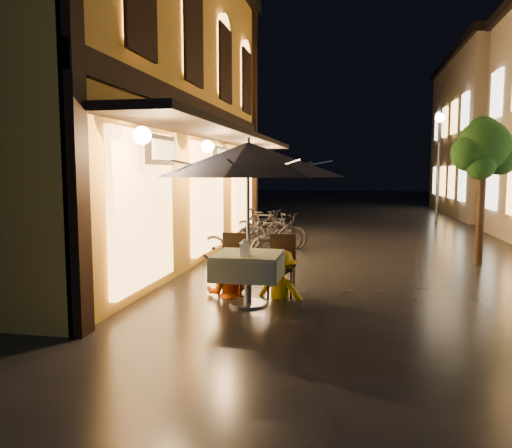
% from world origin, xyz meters
% --- Properties ---
extents(ground, '(90.00, 90.00, 0.00)m').
position_xyz_m(ground, '(0.00, 0.00, 0.00)').
color(ground, black).
rests_on(ground, ground).
extents(west_building, '(5.90, 11.40, 7.40)m').
position_xyz_m(west_building, '(-5.72, 4.00, 3.71)').
color(west_building, gold).
rests_on(west_building, ground).
extents(street_tree, '(1.43, 1.20, 3.15)m').
position_xyz_m(street_tree, '(2.41, 4.51, 2.42)').
color(street_tree, black).
rests_on(street_tree, ground).
extents(streetlamp_far, '(0.36, 0.36, 4.23)m').
position_xyz_m(streetlamp_far, '(3.00, 14.00, 2.92)').
color(streetlamp_far, '#59595E').
rests_on(streetlamp_far, ground).
extents(cafe_table, '(0.99, 0.99, 0.78)m').
position_xyz_m(cafe_table, '(-1.75, 0.35, 0.59)').
color(cafe_table, '#59595E').
rests_on(cafe_table, ground).
extents(patio_umbrella, '(2.76, 2.76, 2.46)m').
position_xyz_m(patio_umbrella, '(-1.75, 0.35, 2.15)').
color(patio_umbrella, '#59595E').
rests_on(patio_umbrella, ground).
extents(cafe_chair_left, '(0.42, 0.42, 0.97)m').
position_xyz_m(cafe_chair_left, '(-2.15, 1.08, 0.54)').
color(cafe_chair_left, black).
rests_on(cafe_chair_left, ground).
extents(cafe_chair_right, '(0.42, 0.42, 0.97)m').
position_xyz_m(cafe_chair_right, '(-1.35, 1.08, 0.54)').
color(cafe_chair_right, black).
rests_on(cafe_chair_right, ground).
extents(table_lantern, '(0.16, 0.16, 0.25)m').
position_xyz_m(table_lantern, '(-1.75, 0.11, 0.92)').
color(table_lantern, white).
rests_on(table_lantern, cafe_table).
extents(person_orange, '(0.78, 0.65, 1.46)m').
position_xyz_m(person_orange, '(-2.21, 0.90, 0.73)').
color(person_orange, '#B94000').
rests_on(person_orange, ground).
extents(person_yellow, '(1.03, 0.72, 1.46)m').
position_xyz_m(person_yellow, '(-1.34, 0.91, 0.73)').
color(person_yellow, '#E7A500').
rests_on(person_yellow, ground).
extents(bicycle_0, '(1.73, 0.78, 0.88)m').
position_xyz_m(bicycle_0, '(-2.71, 3.83, 0.44)').
color(bicycle_0, black).
rests_on(bicycle_0, ground).
extents(bicycle_1, '(1.74, 0.97, 1.01)m').
position_xyz_m(bicycle_1, '(-2.25, 5.19, 0.50)').
color(bicycle_1, black).
rests_on(bicycle_1, ground).
extents(bicycle_2, '(1.81, 0.98, 0.90)m').
position_xyz_m(bicycle_2, '(-2.20, 5.93, 0.45)').
color(bicycle_2, black).
rests_on(bicycle_2, ground).
extents(bicycle_3, '(1.66, 0.78, 0.96)m').
position_xyz_m(bicycle_3, '(-2.76, 6.72, 0.48)').
color(bicycle_3, black).
rests_on(bicycle_3, ground).
extents(bicycle_4, '(1.79, 1.02, 0.89)m').
position_xyz_m(bicycle_4, '(-2.81, 7.13, 0.45)').
color(bicycle_4, black).
rests_on(bicycle_4, ground).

